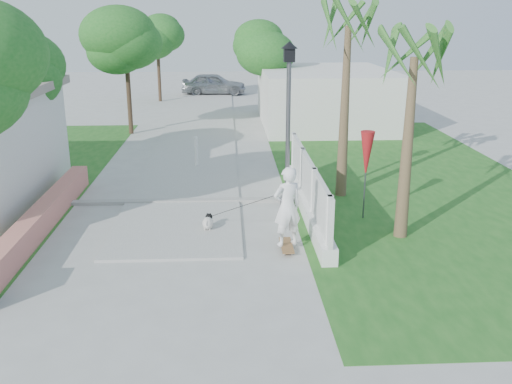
{
  "coord_description": "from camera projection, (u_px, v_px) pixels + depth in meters",
  "views": [
    {
      "loc": [
        1.29,
        -9.35,
        5.08
      ],
      "look_at": [
        1.94,
        3.41,
        1.1
      ],
      "focal_mm": 40.0,
      "sensor_mm": 36.0,
      "label": 1
    }
  ],
  "objects": [
    {
      "name": "street_lamp",
      "position": [
        288.0,
        120.0,
        15.03
      ],
      "size": [
        0.44,
        0.44,
        4.44
      ],
      "color": "#59595E",
      "rests_on": "ground"
    },
    {
      "name": "skateboarder",
      "position": [
        249.0,
        207.0,
        13.19
      ],
      "size": [
        2.2,
        1.94,
        1.93
      ],
      "rotation": [
        0.0,
        0.0,
        3.52
      ],
      "color": "olive",
      "rests_on": "ground"
    },
    {
      "name": "bollard",
      "position": [
        196.0,
        150.0,
        19.73
      ],
      "size": [
        0.14,
        0.14,
        1.09
      ],
      "color": "white",
      "rests_on": "ground"
    },
    {
      "name": "ground",
      "position": [
        159.0,
        307.0,
        10.36
      ],
      "size": [
        90.0,
        90.0,
        0.0
      ],
      "primitive_type": "plane",
      "color": "#B7B7B2",
      "rests_on": "ground"
    },
    {
      "name": "building_right",
      "position": [
        325.0,
        97.0,
        27.43
      ],
      "size": [
        6.0,
        8.0,
        2.6
      ],
      "primitive_type": "cube",
      "color": "silver",
      "rests_on": "ground"
    },
    {
      "name": "tree_path_right",
      "position": [
        265.0,
        48.0,
        28.53
      ],
      "size": [
        3.0,
        3.0,
        4.79
      ],
      "color": "#4C3826",
      "rests_on": "ground"
    },
    {
      "name": "parked_car",
      "position": [
        214.0,
        84.0,
        37.66
      ],
      "size": [
        4.22,
        1.76,
        1.43
      ],
      "primitive_type": "imported",
      "rotation": [
        0.0,
        0.0,
        1.55
      ],
      "color": "#96979D",
      "rests_on": "ground"
    },
    {
      "name": "palm_near",
      "position": [
        414.0,
        68.0,
        12.5
      ],
      "size": [
        1.8,
        1.8,
        4.7
      ],
      "color": "brown",
      "rests_on": "ground"
    },
    {
      "name": "tree_path_far",
      "position": [
        157.0,
        37.0,
        33.86
      ],
      "size": [
        3.2,
        3.2,
        5.17
      ],
      "color": "#4C3826",
      "rests_on": "ground"
    },
    {
      "name": "lattice_fence",
      "position": [
        308.0,
        193.0,
        15.14
      ],
      "size": [
        0.35,
        7.0,
        1.5
      ],
      "color": "white",
      "rests_on": "ground"
    },
    {
      "name": "grass_right",
      "position": [
        405.0,
        180.0,
        18.33
      ],
      "size": [
        8.0,
        20.0,
        0.01
      ],
      "primitive_type": "cube",
      "color": "#205D1D",
      "rests_on": "ground"
    },
    {
      "name": "tree_path_left",
      "position": [
        126.0,
        46.0,
        24.32
      ],
      "size": [
        3.4,
        3.4,
        5.23
      ],
      "color": "#4C3826",
      "rests_on": "ground"
    },
    {
      "name": "curb",
      "position": [
        183.0,
        201.0,
        16.07
      ],
      "size": [
        6.5,
        0.25,
        0.1
      ],
      "primitive_type": "cube",
      "color": "#999993",
      "rests_on": "ground"
    },
    {
      "name": "path_strip",
      "position": [
        202.0,
        117.0,
        29.42
      ],
      "size": [
        3.2,
        36.0,
        0.06
      ],
      "primitive_type": "cube",
      "color": "#B7B7B2",
      "rests_on": "ground"
    },
    {
      "name": "patio_umbrella",
      "position": [
        367.0,
        155.0,
        14.39
      ],
      "size": [
        0.36,
        0.36,
        2.3
      ],
      "color": "#59595E",
      "rests_on": "ground"
    },
    {
      "name": "tree_left_mid",
      "position": [
        1.0,
        70.0,
        17.14
      ],
      "size": [
        3.2,
        3.2,
        4.85
      ],
      "color": "#4C3826",
      "rests_on": "ground"
    },
    {
      "name": "pink_wall",
      "position": [
        35.0,
        225.0,
        13.5
      ],
      "size": [
        0.45,
        8.2,
        0.8
      ],
      "color": "#C77466",
      "rests_on": "ground"
    },
    {
      "name": "palm_far",
      "position": [
        348.0,
        38.0,
        15.45
      ],
      "size": [
        1.8,
        1.8,
        5.3
      ],
      "color": "brown",
      "rests_on": "ground"
    },
    {
      "name": "dog",
      "position": [
        208.0,
        222.0,
        13.97
      ],
      "size": [
        0.31,
        0.59,
        0.41
      ],
      "rotation": [
        0.0,
        0.0,
        -0.12
      ],
      "color": "silver",
      "rests_on": "ground"
    }
  ]
}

